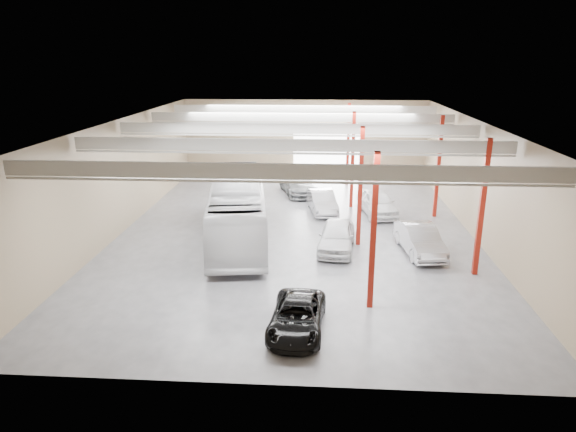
# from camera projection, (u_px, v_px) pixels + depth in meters

# --- Properties ---
(depot_shell) EXTENTS (22.12, 32.12, 7.06)m
(depot_shell) POSITION_uv_depth(u_px,v_px,m) (299.00, 153.00, 31.67)
(depot_shell) COLOR #4B4B50
(depot_shell) RESTS_ON ground
(coach_bus) EXTENTS (5.06, 13.71, 3.73)m
(coach_bus) POSITION_uv_depth(u_px,v_px,m) (237.00, 209.00, 31.13)
(coach_bus) COLOR silver
(coach_bus) RESTS_ON ground
(black_sedan) EXTENTS (2.40, 4.70, 1.27)m
(black_sedan) POSITION_uv_depth(u_px,v_px,m) (297.00, 317.00, 20.72)
(black_sedan) COLOR black
(black_sedan) RESTS_ON ground
(car_row_a) EXTENTS (2.45, 5.05, 1.66)m
(car_row_a) POSITION_uv_depth(u_px,v_px,m) (337.00, 236.00, 29.44)
(car_row_a) COLOR silver
(car_row_a) RESTS_ON ground
(car_row_b) EXTENTS (2.42, 4.87, 1.54)m
(car_row_b) POSITION_uv_depth(u_px,v_px,m) (322.00, 202.00, 36.66)
(car_row_b) COLOR #B0B0B5
(car_row_b) RESTS_ON ground
(car_row_c) EXTENTS (3.71, 6.07, 1.64)m
(car_row_c) POSITION_uv_depth(u_px,v_px,m) (298.00, 183.00, 41.72)
(car_row_c) COLOR slate
(car_row_c) RESTS_ON ground
(car_right_near) EXTENTS (2.39, 5.20, 1.65)m
(car_right_near) POSITION_uv_depth(u_px,v_px,m) (420.00, 239.00, 28.93)
(car_right_near) COLOR #A1A1A6
(car_right_near) RESTS_ON ground
(car_right_far) EXTENTS (2.87, 5.29, 1.71)m
(car_right_far) POSITION_uv_depth(u_px,v_px,m) (377.00, 203.00, 36.13)
(car_right_far) COLOR white
(car_right_far) RESTS_ON ground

